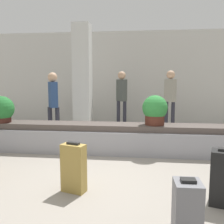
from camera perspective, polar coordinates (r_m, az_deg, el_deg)
The scene contains 12 objects.
ground_plane at distance 3.87m, azimuth -2.94°, elevation -15.86°, with size 18.00×18.00×0.00m, color gray.
back_wall at distance 8.94m, azimuth 2.86°, elevation 7.87°, with size 18.00×0.06×3.20m.
carousel at distance 5.32m, azimuth -0.00°, elevation -6.06°, with size 7.43×0.71×0.60m.
pillar at distance 7.80m, azimuth -6.77°, elevation 7.89°, with size 0.52×0.52×3.20m.
suitcase_1 at distance 3.41m, azimuth 24.31°, elevation -13.61°, with size 0.38×0.33×0.71m.
suitcase_2 at distance 3.51m, azimuth -8.76°, elevation -12.53°, with size 0.36×0.25×0.69m.
suitcase_3 at distance 2.66m, azimuth 16.77°, elevation -20.65°, with size 0.26×0.28×0.60m.
potted_plant_0 at distance 5.90m, azimuth -23.98°, elevation 0.44°, with size 0.55×0.55×0.57m.
potted_plant_2 at distance 5.17m, azimuth 9.77°, elevation 0.44°, with size 0.51×0.51×0.61m.
traveler_0 at distance 7.86m, azimuth 2.21°, elevation 4.14°, with size 0.35×0.35×1.78m.
traveler_1 at distance 7.74m, azimuth 13.15°, elevation 3.99°, with size 0.36×0.34×1.80m.
traveler_2 at distance 6.57m, azimuth -13.30°, elevation 2.83°, with size 0.32×0.37×1.71m.
Camera 1 is at (0.60, -3.50, 1.53)m, focal length 40.00 mm.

